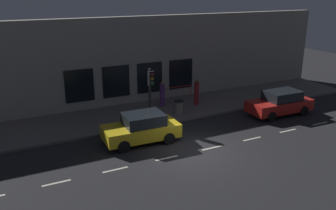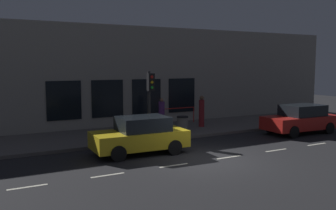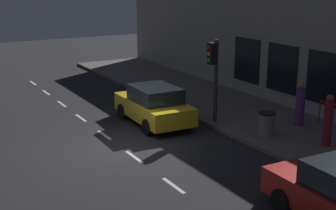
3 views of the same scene
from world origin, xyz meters
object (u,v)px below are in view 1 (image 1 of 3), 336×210
Objects in this scene: parked_car_1 at (142,128)px; trash_bin at (179,107)px; pedestrian_0 at (162,95)px; pedestrian_1 at (197,93)px; parked_car_0 at (280,103)px; traffic_light at (151,88)px.

trash_bin is at bearing -51.55° from parked_car_1.
trash_bin is (-1.90, -0.27, -0.35)m from pedestrian_0.
parked_car_1 is at bearing 126.47° from trash_bin.
pedestrian_1 is (-0.87, -2.18, 0.08)m from pedestrian_0.
parked_car_0 is at bearing -87.68° from parked_car_1.
parked_car_0 is 5.50m from pedestrian_1.
traffic_light is at bearing -33.76° from parked_car_1.
pedestrian_0 is at bearing 8.22° from trash_bin.
traffic_light is 1.95× the size of pedestrian_0.
pedestrian_1 is at bearing 49.18° from parked_car_0.
pedestrian_0 reaches higher than trash_bin.
trash_bin is (2.74, -3.70, -0.21)m from parked_car_1.
pedestrian_1 is (1.85, -4.22, -1.35)m from traffic_light.
traffic_light is at bearing -123.53° from pedestrian_0.
pedestrian_1 is at bearing -66.40° from traffic_light.
pedestrian_1 is (3.77, -5.61, 0.23)m from parked_car_1.
traffic_light is 0.82× the size of parked_car_1.
traffic_light is at bearing 78.93° from parked_car_0.
traffic_light reaches higher than parked_car_1.
pedestrian_1 is at bearing -61.53° from trash_bin.
pedestrian_0 is (4.64, -3.43, 0.15)m from parked_car_1.
traffic_light reaches higher than parked_car_0.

